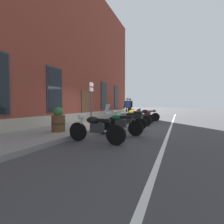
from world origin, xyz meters
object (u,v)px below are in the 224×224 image
at_px(motorcycle_green_touring, 122,122).
at_px(pedestrian_dark_jacket, 130,106).
at_px(motorcycle_red_sport, 139,115).
at_px(parking_sign, 91,98).
at_px(pedestrian_blue_top, 127,106).
at_px(motorcycle_grey_naked, 126,120).
at_px(motorcycle_black_naked, 95,129).
at_px(barrel_planter, 58,121).
at_px(motorcycle_black_sport, 145,114).
at_px(motorcycle_yellow_naked, 134,117).

xyz_separation_m(motorcycle_green_touring, pedestrian_dark_jacket, (8.84, 2.16, 0.60)).
bearing_deg(motorcycle_red_sport, parking_sign, 160.39).
distance_m(motorcycle_red_sport, parking_sign, 4.52).
bearing_deg(pedestrian_blue_top, motorcycle_grey_naked, -164.07).
xyz_separation_m(motorcycle_black_naked, motorcycle_red_sport, (6.51, 0.01, 0.06)).
bearing_deg(pedestrian_dark_jacket, barrel_planter, 178.32).
bearing_deg(pedestrian_blue_top, motorcycle_black_sport, -129.74).
bearing_deg(motorcycle_yellow_naked, pedestrian_dark_jacket, 17.90).
distance_m(motorcycle_grey_naked, motorcycle_red_sport, 3.24).
distance_m(motorcycle_yellow_naked, pedestrian_dark_jacket, 5.89).
xyz_separation_m(motorcycle_green_touring, motorcycle_grey_naked, (1.58, 0.33, -0.06)).
distance_m(motorcycle_grey_naked, barrel_planter, 3.38).
height_order(motorcycle_grey_naked, barrel_planter, barrel_planter).
distance_m(motorcycle_black_sport, parking_sign, 6.08).
xyz_separation_m(motorcycle_black_naked, pedestrian_dark_jacket, (10.53, 1.77, 0.67)).
relative_size(motorcycle_yellow_naked, pedestrian_blue_top, 1.25).
xyz_separation_m(motorcycle_black_naked, motorcycle_black_sport, (8.14, -0.15, 0.07)).
bearing_deg(motorcycle_red_sport, motorcycle_grey_naked, -178.97).
distance_m(motorcycle_green_touring, barrel_planter, 2.67).
height_order(motorcycle_red_sport, pedestrian_blue_top, pedestrian_blue_top).
xyz_separation_m(motorcycle_green_touring, barrel_planter, (-1.06, 2.45, 0.06)).
distance_m(parking_sign, barrel_planter, 2.11).
bearing_deg(parking_sign, motorcycle_red_sport, -19.61).
bearing_deg(motorcycle_black_naked, motorcycle_black_sport, -1.08).
height_order(motorcycle_green_touring, pedestrian_blue_top, pedestrian_blue_top).
distance_m(motorcycle_red_sport, pedestrian_dark_jacket, 4.43).
distance_m(pedestrian_dark_jacket, parking_sign, 8.17).
relative_size(motorcycle_grey_naked, motorcycle_black_sport, 1.03).
relative_size(motorcycle_black_sport, pedestrian_blue_top, 1.17).
bearing_deg(parking_sign, pedestrian_blue_top, 2.53).
bearing_deg(parking_sign, pedestrian_dark_jacket, 2.07).
bearing_deg(barrel_planter, motorcycle_black_naked, -106.92).
bearing_deg(motorcycle_black_naked, pedestrian_blue_top, 10.47).
relative_size(motorcycle_black_sport, barrel_planter, 2.00).
distance_m(motorcycle_green_touring, motorcycle_red_sport, 4.84).
bearing_deg(parking_sign, motorcycle_black_sport, -15.82).
xyz_separation_m(motorcycle_yellow_naked, parking_sign, (-2.58, 1.51, 1.13)).
xyz_separation_m(motorcycle_grey_naked, motorcycle_yellow_naked, (1.69, 0.02, 0.01)).
xyz_separation_m(motorcycle_yellow_naked, motorcycle_red_sport, (1.55, 0.03, 0.05)).
height_order(motorcycle_black_naked, motorcycle_yellow_naked, motorcycle_yellow_naked).
height_order(motorcycle_yellow_naked, parking_sign, parking_sign).
height_order(motorcycle_black_naked, motorcycle_green_touring, motorcycle_green_touring).
distance_m(motorcycle_yellow_naked, motorcycle_black_sport, 3.19).
xyz_separation_m(motorcycle_yellow_naked, pedestrian_dark_jacket, (5.57, 1.80, 0.65)).
bearing_deg(motorcycle_black_sport, motorcycle_yellow_naked, 177.71).
height_order(motorcycle_grey_naked, parking_sign, parking_sign).
xyz_separation_m(motorcycle_red_sport, pedestrian_blue_top, (3.26, 1.80, 0.60)).
xyz_separation_m(motorcycle_grey_naked, barrel_planter, (-2.64, 2.11, 0.12)).
bearing_deg(parking_sign, motorcycle_grey_naked, -59.92).
relative_size(motorcycle_black_naked, parking_sign, 0.95).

